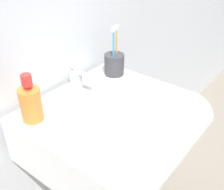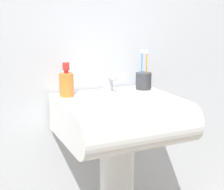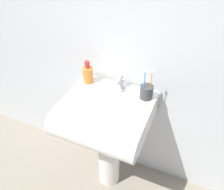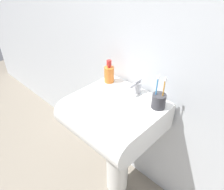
% 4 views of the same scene
% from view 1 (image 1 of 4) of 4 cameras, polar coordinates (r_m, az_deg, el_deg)
% --- Properties ---
extents(sink_basin, '(0.53, 0.51, 0.18)m').
position_cam_1_polar(sink_basin, '(0.98, 1.29, -7.49)').
color(sink_basin, white).
rests_on(sink_basin, sink_pedestal).
extents(faucet, '(0.05, 0.11, 0.09)m').
position_cam_1_polar(faucet, '(1.03, -7.04, 3.33)').
color(faucet, '#B7B7BC').
rests_on(faucet, sink_basin).
extents(toothbrush_cup, '(0.08, 0.08, 0.20)m').
position_cam_1_polar(toothbrush_cup, '(1.14, 0.47, 6.36)').
color(toothbrush_cup, '#38383D').
rests_on(toothbrush_cup, sink_basin).
extents(soap_bottle, '(0.07, 0.07, 0.16)m').
position_cam_1_polar(soap_bottle, '(0.89, -16.20, -1.58)').
color(soap_bottle, orange).
rests_on(soap_bottle, sink_basin).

